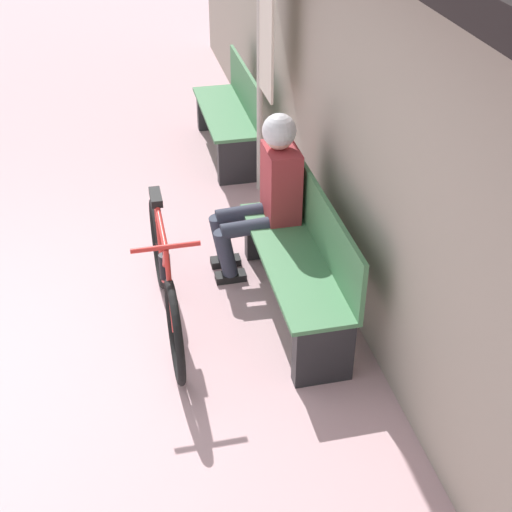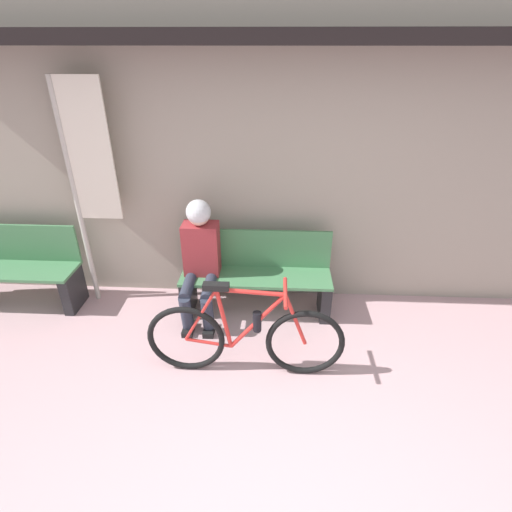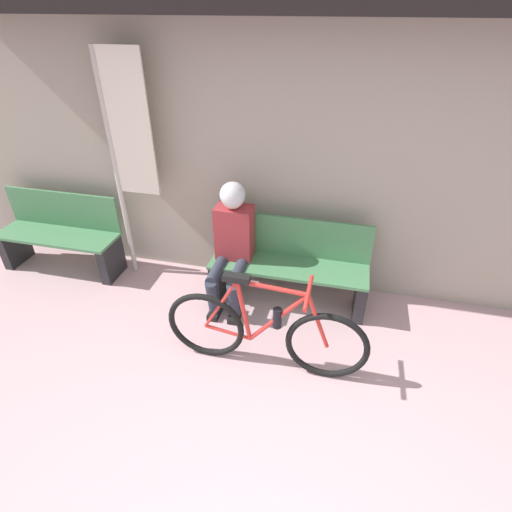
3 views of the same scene
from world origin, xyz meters
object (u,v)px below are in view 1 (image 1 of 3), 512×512
object	(u,v)px
park_bench_far	(230,116)
banner_pole	(264,32)
park_bench_near	(302,262)
person_seated	(268,185)
bicycle	(165,280)

from	to	relation	value
park_bench_far	banner_pole	distance (m)	1.39
park_bench_near	park_bench_far	bearing A→B (deg)	-179.93
park_bench_near	person_seated	distance (m)	0.62
person_seated	park_bench_far	distance (m)	1.99
person_seated	park_bench_far	bearing A→B (deg)	177.01
park_bench_near	banner_pole	bearing A→B (deg)	176.16
person_seated	park_bench_far	size ratio (longest dim) A/B	0.92
park_bench_near	banner_pole	xyz separation A→B (m)	(-1.58, 0.11, 1.04)
bicycle	park_bench_far	xyz separation A→B (m)	(-2.45, 0.89, 0.02)
park_bench_near	park_bench_far	distance (m)	2.49
bicycle	park_bench_far	distance (m)	2.60
bicycle	person_seated	xyz separation A→B (m)	(-0.49, 0.79, 0.33)
park_bench_near	person_seated	xyz separation A→B (m)	(-0.53, -0.11, 0.30)
person_seated	banner_pole	xyz separation A→B (m)	(-1.05, 0.21, 0.73)
person_seated	banner_pole	world-z (taller)	banner_pole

